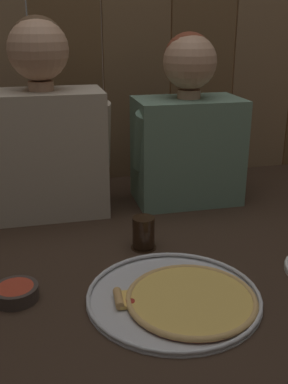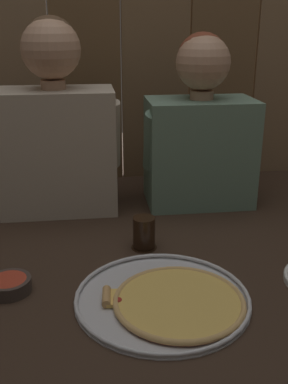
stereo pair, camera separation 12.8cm
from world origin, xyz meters
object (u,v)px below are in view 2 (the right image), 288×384
diner_right (200,130)px  drinking_glass (144,233)px  diner_left (56,127)px  dipping_bowl (9,284)px  pizza_tray (169,299)px

diner_right → drinking_glass: bearing=-125.1°
diner_left → drinking_glass: bearing=-53.5°
drinking_glass → dipping_bowl: bearing=-152.1°
dipping_bowl → diner_left: diner_left is taller
drinking_glass → pizza_tray: bearing=-85.5°
diner_left → diner_right: diner_left is taller
drinking_glass → diner_right: size_ratio=0.16×
dipping_bowl → diner_right: diner_right is taller
dipping_bowl → diner_right: 0.84m
drinking_glass → diner_right: 0.48m
pizza_tray → drinking_glass: (-0.02, 0.29, 0.04)m
pizza_tray → diner_right: bearing=70.9°
drinking_glass → diner_right: bearing=54.9°
pizza_tray → drinking_glass: bearing=94.5°
pizza_tray → dipping_bowl: size_ratio=3.86×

